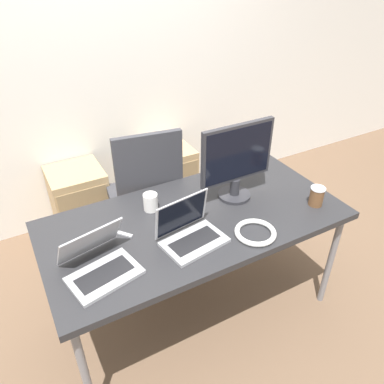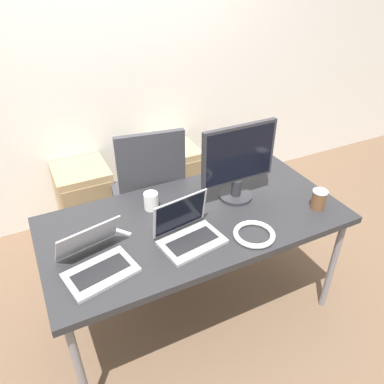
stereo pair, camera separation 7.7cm
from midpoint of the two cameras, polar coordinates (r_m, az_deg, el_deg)
ground_plane at (r=2.67m, az=1.28°, el=-17.14°), size 14.00×14.00×0.00m
wall_back at (r=3.11m, az=-11.12°, el=18.65°), size 10.00×0.05×2.60m
desk at (r=2.17m, az=1.51°, el=-4.96°), size 1.72×0.84×0.77m
office_chair at (r=2.80m, az=-5.71°, el=-2.40°), size 0.56×0.59×1.11m
cabinet_left at (r=3.21m, az=-15.25°, el=-1.18°), size 0.42×0.42×0.60m
cabinet_right at (r=3.40m, az=-2.18°, el=2.17°), size 0.42×0.42×0.60m
laptop_left at (r=1.96m, az=0.53°, el=-6.18°), size 0.35×0.29×0.23m
laptop_right at (r=1.85m, az=-13.22°, el=-10.17°), size 0.36×0.37×0.21m
monitor at (r=2.19m, az=8.06°, el=4.60°), size 0.47×0.20×0.48m
coffee_cup_white at (r=2.19m, az=-5.25°, el=-1.38°), size 0.08×0.08×0.10m
coffee_cup_brown at (r=2.31m, az=19.66°, el=-1.07°), size 0.09×0.09×0.12m
cable_coil at (r=2.03m, az=10.52°, el=-6.34°), size 0.22×0.22×0.03m
scissors at (r=2.08m, az=-10.54°, el=-5.70°), size 0.13×0.15×0.01m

